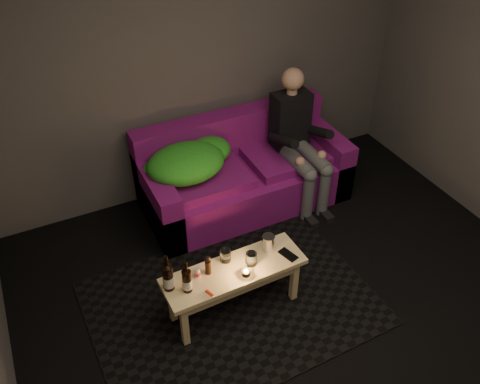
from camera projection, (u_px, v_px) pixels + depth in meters
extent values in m
plane|color=black|center=(335.00, 354.00, 3.50)|extent=(4.50, 4.50, 0.00)
plane|color=#514F51|center=(200.00, 56.00, 4.29)|extent=(4.00, 0.00, 4.00)
cube|color=black|center=(232.00, 303.00, 3.84)|extent=(2.10, 1.55, 0.01)
cube|color=#801181|center=(245.00, 185.00, 4.70)|extent=(1.85, 0.83, 0.39)
cube|color=#801181|center=(230.00, 132.00, 4.67)|extent=(1.85, 0.20, 0.41)
cube|color=#801181|center=(158.00, 202.00, 4.35)|extent=(0.18, 0.83, 0.57)
cube|color=#801181|center=(321.00, 155.00, 4.93)|extent=(0.18, 0.83, 0.57)
cube|color=#801181|center=(207.00, 179.00, 4.39)|extent=(0.69, 0.55, 0.09)
cube|color=#801181|center=(285.00, 156.00, 4.65)|extent=(0.69, 0.55, 0.09)
ellipsoid|color=#188425|center=(186.00, 163.00, 4.25)|extent=(0.66, 0.52, 0.28)
ellipsoid|color=#188425|center=(208.00, 151.00, 4.44)|extent=(0.41, 0.33, 0.22)
ellipsoid|color=#188425|center=(159.00, 169.00, 4.29)|extent=(0.30, 0.24, 0.15)
cube|color=black|center=(290.00, 119.00, 4.55)|extent=(0.33, 0.20, 0.51)
sphere|color=tan|center=(293.00, 79.00, 4.31)|extent=(0.19, 0.19, 0.19)
cylinder|color=#44484E|center=(297.00, 161.00, 4.48)|extent=(0.13, 0.46, 0.13)
cylinder|color=#44484E|center=(313.00, 157.00, 4.54)|extent=(0.13, 0.46, 0.13)
cylinder|color=#44484E|center=(308.00, 198.00, 4.48)|extent=(0.10, 0.10, 0.47)
cylinder|color=#44484E|center=(324.00, 193.00, 4.54)|extent=(0.10, 0.10, 0.47)
cube|color=black|center=(309.00, 219.00, 4.57)|extent=(0.08, 0.20, 0.06)
cube|color=black|center=(325.00, 214.00, 4.62)|extent=(0.08, 0.20, 0.06)
cube|color=#EED88B|center=(234.00, 271.00, 3.56)|extent=(1.04, 0.35, 0.04)
cube|color=#EED88B|center=(234.00, 277.00, 3.60)|extent=(0.90, 0.28, 0.09)
cube|color=#EED88B|center=(185.00, 326.00, 3.45)|extent=(0.05, 0.05, 0.38)
cube|color=#EED88B|center=(172.00, 302.00, 3.61)|extent=(0.05, 0.05, 0.38)
cube|color=#EED88B|center=(294.00, 281.00, 3.77)|extent=(0.05, 0.05, 0.38)
cube|color=#EED88B|center=(278.00, 261.00, 3.93)|extent=(0.05, 0.05, 0.38)
cylinder|color=black|center=(168.00, 278.00, 3.35)|extent=(0.07, 0.07, 0.20)
cylinder|color=white|center=(169.00, 281.00, 3.37)|extent=(0.08, 0.08, 0.09)
cone|color=black|center=(167.00, 265.00, 3.28)|extent=(0.07, 0.07, 0.03)
cylinder|color=black|center=(166.00, 262.00, 3.26)|extent=(0.03, 0.03, 0.10)
cylinder|color=black|center=(187.00, 281.00, 3.35)|extent=(0.06, 0.06, 0.18)
cylinder|color=white|center=(187.00, 284.00, 3.36)|extent=(0.07, 0.07, 0.07)
cone|color=black|center=(186.00, 270.00, 3.28)|extent=(0.06, 0.06, 0.03)
cylinder|color=black|center=(186.00, 267.00, 3.27)|extent=(0.02, 0.02, 0.08)
cylinder|color=silver|center=(197.00, 272.00, 3.47)|extent=(0.05, 0.05, 0.08)
cylinder|color=black|center=(208.00, 267.00, 3.49)|extent=(0.05, 0.05, 0.12)
cylinder|color=white|center=(225.00, 255.00, 3.59)|extent=(0.08, 0.08, 0.09)
cylinder|color=white|center=(246.00, 272.00, 3.50)|extent=(0.06, 0.06, 0.05)
sphere|color=orange|center=(246.00, 271.00, 3.49)|extent=(0.02, 0.02, 0.02)
cylinder|color=white|center=(251.00, 259.00, 3.56)|extent=(0.08, 0.08, 0.10)
cylinder|color=silver|center=(268.00, 243.00, 3.67)|extent=(0.11, 0.11, 0.13)
cube|color=black|center=(288.00, 255.00, 3.66)|extent=(0.11, 0.16, 0.01)
cube|color=red|center=(209.00, 293.00, 3.37)|extent=(0.04, 0.07, 0.01)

